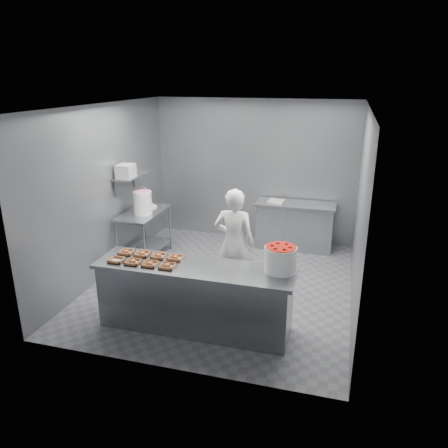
{
  "coord_description": "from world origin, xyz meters",
  "views": [
    {
      "loc": [
        1.76,
        -6.15,
        3.21
      ],
      "look_at": [
        0.07,
        -0.2,
        1.1
      ],
      "focal_mm": 35.0,
      "sensor_mm": 36.0,
      "label": 1
    }
  ],
  "objects_px": {
    "strawberry_tub": "(280,258)",
    "glaze_bucket": "(143,202)",
    "tray_2": "(150,264)",
    "tray_6": "(159,256)",
    "tray_5": "(142,254)",
    "tray_4": "(126,252)",
    "appliance": "(126,171)",
    "tray_7": "(175,258)",
    "tray_0": "(117,260)",
    "tray_1": "(133,262)",
    "prep_table": "(144,228)",
    "service_counter": "(195,297)",
    "back_counter": "(295,225)",
    "worker": "(234,243)",
    "tray_3": "(167,266)"
  },
  "relations": [
    {
      "from": "tray_2",
      "to": "tray_6",
      "type": "relative_size",
      "value": 1.0
    },
    {
      "from": "back_counter",
      "to": "strawberry_tub",
      "type": "height_order",
      "value": "strawberry_tub"
    },
    {
      "from": "prep_table",
      "to": "worker",
      "type": "bearing_deg",
      "value": -24.73
    },
    {
      "from": "back_counter",
      "to": "tray_4",
      "type": "height_order",
      "value": "tray_4"
    },
    {
      "from": "tray_5",
      "to": "tray_4",
      "type": "bearing_deg",
      "value": 180.0
    },
    {
      "from": "service_counter",
      "to": "worker",
      "type": "height_order",
      "value": "worker"
    },
    {
      "from": "tray_0",
      "to": "tray_1",
      "type": "xyz_separation_m",
      "value": [
        0.24,
        -0.0,
        0.0
      ]
    },
    {
      "from": "appliance",
      "to": "tray_7",
      "type": "bearing_deg",
      "value": -47.69
    },
    {
      "from": "prep_table",
      "to": "tray_4",
      "type": "relative_size",
      "value": 6.4
    },
    {
      "from": "tray_7",
      "to": "appliance",
      "type": "relative_size",
      "value": 0.63
    },
    {
      "from": "back_counter",
      "to": "tray_1",
      "type": "bearing_deg",
      "value": -116.5
    },
    {
      "from": "tray_1",
      "to": "tray_5",
      "type": "height_order",
      "value": "same"
    },
    {
      "from": "tray_2",
      "to": "tray_6",
      "type": "bearing_deg",
      "value": 90.0
    },
    {
      "from": "glaze_bucket",
      "to": "worker",
      "type": "bearing_deg",
      "value": -22.8
    },
    {
      "from": "tray_1",
      "to": "worker",
      "type": "height_order",
      "value": "worker"
    },
    {
      "from": "strawberry_tub",
      "to": "glaze_bucket",
      "type": "height_order",
      "value": "glaze_bucket"
    },
    {
      "from": "tray_2",
      "to": "tray_4",
      "type": "bearing_deg",
      "value": 150.32
    },
    {
      "from": "service_counter",
      "to": "tray_7",
      "type": "xyz_separation_m",
      "value": [
        -0.31,
        0.14,
        0.47
      ]
    },
    {
      "from": "back_counter",
      "to": "appliance",
      "type": "bearing_deg",
      "value": -150.79
    },
    {
      "from": "strawberry_tub",
      "to": "back_counter",
      "type": "bearing_deg",
      "value": 93.32
    },
    {
      "from": "back_counter",
      "to": "tray_4",
      "type": "bearing_deg",
      "value": -121.78
    },
    {
      "from": "appliance",
      "to": "back_counter",
      "type": "bearing_deg",
      "value": 28.02
    },
    {
      "from": "appliance",
      "to": "tray_2",
      "type": "bearing_deg",
      "value": -56.92
    },
    {
      "from": "tray_1",
      "to": "tray_6",
      "type": "distance_m",
      "value": 0.36
    },
    {
      "from": "tray_5",
      "to": "worker",
      "type": "relative_size",
      "value": 0.11
    },
    {
      "from": "worker",
      "to": "service_counter",
      "type": "bearing_deg",
      "value": 76.61
    },
    {
      "from": "prep_table",
      "to": "glaze_bucket",
      "type": "height_order",
      "value": "glaze_bucket"
    },
    {
      "from": "strawberry_tub",
      "to": "appliance",
      "type": "relative_size",
      "value": 1.34
    },
    {
      "from": "strawberry_tub",
      "to": "service_counter",
      "type": "bearing_deg",
      "value": -172.09
    },
    {
      "from": "tray_3",
      "to": "worker",
      "type": "bearing_deg",
      "value": 65.13
    },
    {
      "from": "tray_2",
      "to": "strawberry_tub",
      "type": "distance_m",
      "value": 1.66
    },
    {
      "from": "tray_6",
      "to": "strawberry_tub",
      "type": "xyz_separation_m",
      "value": [
        1.63,
        0.01,
        0.15
      ]
    },
    {
      "from": "tray_2",
      "to": "glaze_bucket",
      "type": "xyz_separation_m",
      "value": [
        -1.06,
        1.99,
        0.19
      ]
    },
    {
      "from": "strawberry_tub",
      "to": "appliance",
      "type": "xyz_separation_m",
      "value": [
        -2.9,
        1.58,
        0.6
      ]
    },
    {
      "from": "strawberry_tub",
      "to": "tray_0",
      "type": "bearing_deg",
      "value": -172.25
    },
    {
      "from": "service_counter",
      "to": "tray_3",
      "type": "xyz_separation_m",
      "value": [
        -0.31,
        -0.14,
        0.47
      ]
    },
    {
      "from": "tray_1",
      "to": "tray_5",
      "type": "xyz_separation_m",
      "value": [
        0.0,
        0.27,
        0.0
      ]
    },
    {
      "from": "service_counter",
      "to": "appliance",
      "type": "bearing_deg",
      "value": 136.47
    },
    {
      "from": "worker",
      "to": "appliance",
      "type": "bearing_deg",
      "value": -17.71
    },
    {
      "from": "tray_0",
      "to": "glaze_bucket",
      "type": "bearing_deg",
      "value": 106.2
    },
    {
      "from": "tray_2",
      "to": "tray_5",
      "type": "relative_size",
      "value": 1.0
    },
    {
      "from": "prep_table",
      "to": "tray_0",
      "type": "bearing_deg",
      "value": -73.35
    },
    {
      "from": "tray_4",
      "to": "tray_1",
      "type": "bearing_deg",
      "value": -48.74
    },
    {
      "from": "back_counter",
      "to": "tray_0",
      "type": "distance_m",
      "value": 3.92
    },
    {
      "from": "tray_1",
      "to": "strawberry_tub",
      "type": "bearing_deg",
      "value": 8.72
    },
    {
      "from": "tray_1",
      "to": "tray_3",
      "type": "distance_m",
      "value": 0.48
    },
    {
      "from": "tray_2",
      "to": "worker",
      "type": "distance_m",
      "value": 1.45
    },
    {
      "from": "tray_7",
      "to": "tray_5",
      "type": "bearing_deg",
      "value": 180.0
    },
    {
      "from": "back_counter",
      "to": "tray_4",
      "type": "relative_size",
      "value": 8.01
    },
    {
      "from": "tray_3",
      "to": "tray_6",
      "type": "distance_m",
      "value": 0.36
    }
  ]
}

